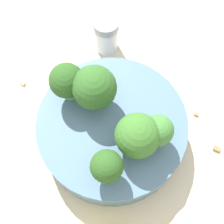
{
  "coord_description": "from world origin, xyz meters",
  "views": [
    {
      "loc": [
        0.01,
        0.14,
        0.41
      ],
      "look_at": [
        0.0,
        0.0,
        0.08
      ],
      "focal_mm": 50.0,
      "sensor_mm": 36.0,
      "label": 1
    }
  ],
  "objects": [
    {
      "name": "almond_crumb_0",
      "position": [
        -0.14,
        0.03,
        0.0
      ],
      "size": [
        0.01,
        0.01,
        0.01
      ],
      "primitive_type": "cube",
      "rotation": [
        0.0,
        0.0,
        2.62
      ],
      "color": "olive",
      "rests_on": "ground_plane"
    },
    {
      "name": "pepper_shaker",
      "position": [
        -0.0,
        -0.15,
        0.03
      ],
      "size": [
        0.04,
        0.04,
        0.06
      ],
      "color": "silver",
      "rests_on": "ground_plane"
    },
    {
      "name": "almond_crumb_2",
      "position": [
        0.13,
        -0.09,
        0.0
      ],
      "size": [
        0.01,
        0.01,
        0.01
      ],
      "primitive_type": "cube",
      "rotation": [
        0.0,
        0.0,
        5.65
      ],
      "color": "tan",
      "rests_on": "ground_plane"
    },
    {
      "name": "broccoli_floret_1",
      "position": [
        -0.05,
        0.02,
        0.08
      ],
      "size": [
        0.04,
        0.04,
        0.05
      ],
      "color": "#7A9E5B",
      "rests_on": "bowl"
    },
    {
      "name": "broccoli_floret_2",
      "position": [
        0.05,
        -0.04,
        0.09
      ],
      "size": [
        0.04,
        0.04,
        0.06
      ],
      "color": "#8EB770",
      "rests_on": "bowl"
    },
    {
      "name": "broccoli_floret_0",
      "position": [
        -0.03,
        0.03,
        0.09
      ],
      "size": [
        0.05,
        0.05,
        0.06
      ],
      "color": "#8EB770",
      "rests_on": "bowl"
    },
    {
      "name": "almond_crumb_1",
      "position": [
        -0.12,
        -0.02,
        0.0
      ],
      "size": [
        0.01,
        0.01,
        0.01
      ],
      "primitive_type": "cube",
      "rotation": [
        0.0,
        0.0,
        2.67
      ],
      "color": "olive",
      "rests_on": "ground_plane"
    },
    {
      "name": "broccoli_floret_4",
      "position": [
        0.02,
        -0.03,
        0.09
      ],
      "size": [
        0.05,
        0.05,
        0.07
      ],
      "color": "#8EB770",
      "rests_on": "bowl"
    },
    {
      "name": "ground_plane",
      "position": [
        0.0,
        0.0,
        0.0
      ],
      "size": [
        3.0,
        3.0,
        0.0
      ],
      "primitive_type": "plane",
      "color": "beige"
    },
    {
      "name": "broccoli_floret_3",
      "position": [
        0.01,
        0.06,
        0.08
      ],
      "size": [
        0.04,
        0.04,
        0.05
      ],
      "color": "#8EB770",
      "rests_on": "bowl"
    },
    {
      "name": "bowl",
      "position": [
        0.0,
        0.0,
        0.03
      ],
      "size": [
        0.19,
        0.19,
        0.05
      ],
      "primitive_type": "cylinder",
      "color": "slate",
      "rests_on": "ground_plane"
    }
  ]
}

